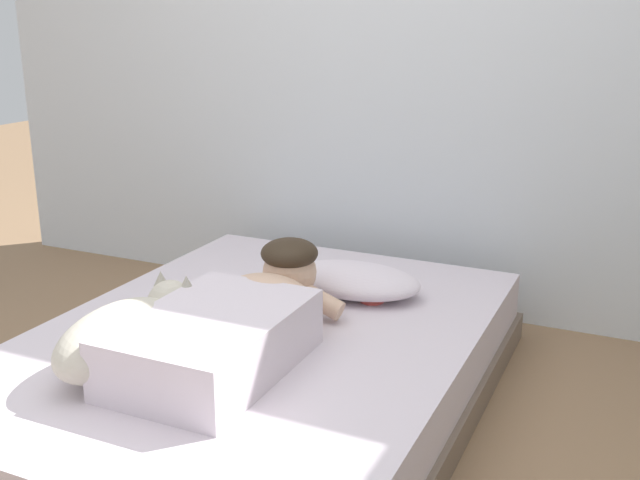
{
  "coord_description": "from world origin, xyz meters",
  "views": [
    {
      "loc": [
        1.11,
        -1.58,
        1.3
      ],
      "look_at": [
        0.05,
        0.73,
        0.54
      ],
      "focal_mm": 42.35,
      "sensor_mm": 36.0,
      "label": 1
    }
  ],
  "objects_px": {
    "pillow": "(353,280)",
    "cell_phone": "(281,343)",
    "bed": "(257,370)",
    "coffee_cup": "(373,292)",
    "person_lying": "(237,320)",
    "dog": "(126,334)"
  },
  "relations": [
    {
      "from": "person_lying",
      "to": "dog",
      "type": "relative_size",
      "value": 1.6
    },
    {
      "from": "bed",
      "to": "cell_phone",
      "type": "height_order",
      "value": "cell_phone"
    },
    {
      "from": "dog",
      "to": "coffee_cup",
      "type": "bearing_deg",
      "value": 59.14
    },
    {
      "from": "person_lying",
      "to": "dog",
      "type": "distance_m",
      "value": 0.33
    },
    {
      "from": "person_lying",
      "to": "coffee_cup",
      "type": "xyz_separation_m",
      "value": [
        0.23,
        0.58,
        -0.07
      ]
    },
    {
      "from": "dog",
      "to": "coffee_cup",
      "type": "height_order",
      "value": "dog"
    },
    {
      "from": "cell_phone",
      "to": "coffee_cup",
      "type": "bearing_deg",
      "value": 74.43
    },
    {
      "from": "bed",
      "to": "dog",
      "type": "distance_m",
      "value": 0.51
    },
    {
      "from": "pillow",
      "to": "cell_phone",
      "type": "distance_m",
      "value": 0.52
    },
    {
      "from": "pillow",
      "to": "coffee_cup",
      "type": "height_order",
      "value": "pillow"
    },
    {
      "from": "bed",
      "to": "pillow",
      "type": "relative_size",
      "value": 3.77
    },
    {
      "from": "bed",
      "to": "coffee_cup",
      "type": "relative_size",
      "value": 15.69
    },
    {
      "from": "dog",
      "to": "pillow",
      "type": "bearing_deg",
      "value": 65.59
    },
    {
      "from": "coffee_cup",
      "to": "pillow",
      "type": "bearing_deg",
      "value": 154.82
    },
    {
      "from": "person_lying",
      "to": "cell_phone",
      "type": "bearing_deg",
      "value": 47.84
    },
    {
      "from": "bed",
      "to": "dog",
      "type": "xyz_separation_m",
      "value": [
        -0.22,
        -0.39,
        0.25
      ]
    },
    {
      "from": "person_lying",
      "to": "coffee_cup",
      "type": "height_order",
      "value": "person_lying"
    },
    {
      "from": "bed",
      "to": "dog",
      "type": "relative_size",
      "value": 3.41
    },
    {
      "from": "coffee_cup",
      "to": "cell_phone",
      "type": "bearing_deg",
      "value": -105.57
    },
    {
      "from": "person_lying",
      "to": "dog",
      "type": "height_order",
      "value": "person_lying"
    },
    {
      "from": "pillow",
      "to": "cell_phone",
      "type": "bearing_deg",
      "value": -94.07
    },
    {
      "from": "person_lying",
      "to": "coffee_cup",
      "type": "relative_size",
      "value": 7.36
    }
  ]
}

